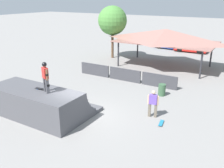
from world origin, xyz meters
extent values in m
plane|color=gray|center=(0.00, 0.00, 0.00)|extent=(160.00, 160.00, 0.00)
cube|color=#4C4C51|center=(-2.38, -0.38, 0.11)|extent=(5.89, 3.96, 0.21)
cube|color=#4C4C51|center=(-2.38, -0.80, 0.32)|extent=(5.89, 3.13, 0.21)
cube|color=#4C4C51|center=(-2.38, -0.95, 0.53)|extent=(5.89, 2.83, 0.21)
cube|color=#4C4C51|center=(-2.38, -1.05, 0.74)|extent=(5.89, 2.63, 0.21)
cube|color=#4C4C51|center=(-2.38, -1.12, 0.96)|extent=(5.89, 2.48, 0.21)
cube|color=#4C4C51|center=(-2.38, -1.17, 1.17)|extent=(5.89, 2.38, 0.21)
cube|color=#4C4C51|center=(-2.38, -1.21, 1.38)|extent=(5.89, 2.31, 0.21)
cube|color=#4C4C51|center=(-2.38, -1.23, 1.60)|extent=(5.89, 2.27, 0.21)
cylinder|color=silver|center=(-2.38, -0.11, 1.67)|extent=(5.77, 0.07, 0.07)
cube|color=#4C4C51|center=(-1.26, -1.22, 2.12)|extent=(0.21, 0.21, 0.84)
cube|color=black|center=(-1.24, -1.19, 2.17)|extent=(0.24, 0.21, 0.12)
cube|color=#4C4C51|center=(-1.59, -1.07, 2.12)|extent=(0.21, 0.21, 0.84)
cube|color=black|center=(-1.58, -1.04, 2.17)|extent=(0.24, 0.21, 0.12)
cube|color=red|center=(-1.42, -1.14, 2.84)|extent=(0.51, 0.40, 0.59)
cylinder|color=brown|center=(-1.17, -1.26, 2.79)|extent=(0.15, 0.15, 0.59)
cylinder|color=black|center=(-1.17, -1.26, 2.80)|extent=(0.22, 0.22, 0.09)
cylinder|color=brown|center=(-1.68, -1.02, 2.79)|extent=(0.15, 0.15, 0.59)
cylinder|color=black|center=(-1.68, -1.02, 2.80)|extent=(0.22, 0.22, 0.09)
sphere|color=brown|center=(-1.42, -1.14, 3.28)|extent=(0.23, 0.23, 0.23)
sphere|color=black|center=(-1.42, -1.14, 3.31)|extent=(0.26, 0.26, 0.26)
cylinder|color=blue|center=(-1.73, -0.90, 1.73)|extent=(0.06, 0.04, 0.05)
cylinder|color=blue|center=(-1.71, -1.04, 1.73)|extent=(0.06, 0.04, 0.05)
cylinder|color=blue|center=(-2.24, -0.97, 1.73)|extent=(0.06, 0.04, 0.05)
cylinder|color=blue|center=(-2.22, -1.10, 1.73)|extent=(0.06, 0.04, 0.05)
cube|color=black|center=(-1.97, -1.00, 1.76)|extent=(0.85, 0.31, 0.02)
cube|color=black|center=(-1.59, -0.95, 1.78)|extent=(0.12, 0.21, 0.02)
cube|color=#6B6051|center=(3.41, 2.24, 0.41)|extent=(0.19, 0.19, 0.82)
cube|color=#6B6051|center=(3.76, 2.32, 0.41)|extent=(0.19, 0.19, 0.82)
cube|color=#6B4CB7|center=(3.59, 2.28, 1.11)|extent=(0.49, 0.32, 0.58)
cylinder|color=beige|center=(3.32, 2.22, 1.07)|extent=(0.13, 0.13, 0.58)
cylinder|color=beige|center=(3.86, 2.35, 1.07)|extent=(0.13, 0.13, 0.58)
sphere|color=beige|center=(3.59, 2.28, 1.55)|extent=(0.23, 0.23, 0.23)
cylinder|color=red|center=(4.47, 1.48, 0.03)|extent=(0.04, 0.06, 0.05)
cylinder|color=red|center=(4.34, 1.46, 0.03)|extent=(0.04, 0.06, 0.05)
cylinder|color=red|center=(4.40, 1.94, 0.03)|extent=(0.04, 0.06, 0.05)
cylinder|color=red|center=(4.26, 1.92, 0.03)|extent=(0.04, 0.06, 0.05)
cube|color=teal|center=(4.37, 1.70, 0.06)|extent=(0.32, 0.77, 0.02)
cube|color=teal|center=(4.42, 1.36, 0.08)|extent=(0.21, 0.12, 0.02)
cube|color=#3D3D42|center=(-4.05, 7.36, 0.53)|extent=(2.88, 0.12, 1.05)
cube|color=#3D3D42|center=(-0.99, 7.36, 0.53)|extent=(2.88, 0.12, 1.05)
cube|color=#3D3D42|center=(2.08, 7.36, 0.53)|extent=(2.88, 0.12, 1.05)
cylinder|color=#2D2D33|center=(-3.80, 11.19, 1.25)|extent=(0.16, 0.16, 2.49)
cylinder|color=#2D2D33|center=(4.35, 11.19, 1.25)|extent=(0.16, 0.16, 2.49)
cylinder|color=#2D2D33|center=(-3.80, 15.76, 1.25)|extent=(0.16, 0.16, 2.49)
cylinder|color=#2D2D33|center=(4.35, 15.76, 1.25)|extent=(0.16, 0.16, 2.49)
cube|color=#9E6B60|center=(0.28, 13.48, 2.54)|extent=(9.59, 5.37, 0.10)
pyramid|color=#9E6B60|center=(0.28, 13.48, 3.19)|extent=(9.40, 5.26, 1.19)
cylinder|color=brown|center=(-6.23, 14.12, 1.54)|extent=(0.28, 0.28, 3.07)
sphere|color=#4C893D|center=(-6.23, 14.12, 4.24)|extent=(3.23, 3.23, 3.23)
cylinder|color=#385B3D|center=(2.88, 5.80, 0.42)|extent=(0.52, 0.52, 0.85)
cube|color=navy|center=(-2.16, 22.64, 0.48)|extent=(4.35, 2.22, 0.62)
cube|color=#283342|center=(-2.27, 22.65, 1.02)|extent=(2.10, 1.66, 0.46)
cube|color=navy|center=(-2.27, 22.65, 1.25)|extent=(2.01, 1.61, 0.04)
cylinder|color=black|center=(-0.80, 23.22, 0.32)|extent=(0.66, 0.28, 0.64)
cylinder|color=black|center=(-1.00, 21.71, 0.32)|extent=(0.66, 0.28, 0.64)
cylinder|color=black|center=(-3.31, 23.56, 0.32)|extent=(0.66, 0.28, 0.64)
cylinder|color=black|center=(-3.52, 22.06, 0.32)|extent=(0.66, 0.28, 0.64)
cube|color=red|center=(0.81, 22.05, 0.48)|extent=(4.07, 1.83, 0.62)
cube|color=#283342|center=(0.70, 22.04, 1.02)|extent=(1.90, 1.50, 0.46)
cube|color=red|center=(0.70, 22.04, 1.25)|extent=(1.82, 1.47, 0.04)
cylinder|color=black|center=(2.02, 22.87, 0.32)|extent=(0.64, 0.22, 0.64)
cylinder|color=black|center=(2.06, 21.28, 0.32)|extent=(0.64, 0.22, 0.64)
cylinder|color=black|center=(-0.44, 22.81, 0.32)|extent=(0.64, 0.22, 0.64)
cylinder|color=black|center=(-0.40, 21.22, 0.32)|extent=(0.64, 0.22, 0.64)
camera|label=1|loc=(8.40, -10.45, 6.77)|focal=40.00mm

